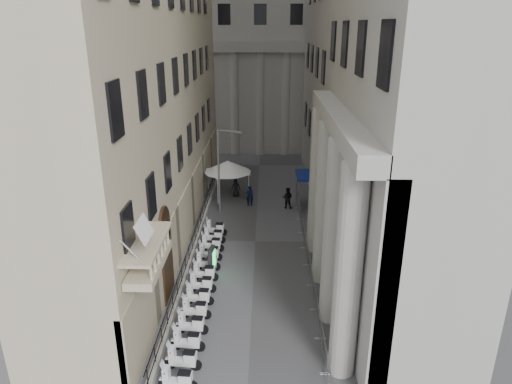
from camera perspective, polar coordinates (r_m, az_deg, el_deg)
far_building at (r=59.01m, az=0.60°, el=20.26°), size 22.00×10.00×30.00m
iron_fence at (r=33.06m, az=-7.66°, el=-6.97°), size 0.30×28.00×1.40m
blue_awning at (r=40.09m, az=6.09°, el=-1.86°), size 1.60×3.00×3.00m
flag at (r=22.47m, az=-12.11°, el=-22.30°), size 1.00×1.40×8.20m
scooter_1 at (r=22.93m, az=-9.01°, el=-21.02°), size 1.44×0.66×1.50m
scooter_2 at (r=23.90m, az=-8.45°, el=-18.99°), size 1.44×0.66×1.50m
scooter_3 at (r=24.90m, az=-7.95°, el=-17.11°), size 1.44×0.66×1.50m
scooter_4 at (r=25.93m, az=-7.50°, el=-15.38°), size 1.44×0.66×1.50m
scooter_5 at (r=26.98m, az=-7.10°, el=-13.78°), size 1.44×0.66×1.50m
scooter_6 at (r=28.05m, az=-6.72°, el=-12.30°), size 1.44×0.66×1.50m
scooter_7 at (r=29.14m, az=-6.38°, el=-10.93°), size 1.44×0.66×1.50m
scooter_8 at (r=30.24m, az=-6.07°, el=-9.66°), size 1.44×0.66×1.50m
scooter_9 at (r=31.36m, az=-5.78°, el=-8.48°), size 1.44×0.66×1.50m
scooter_10 at (r=32.49m, az=-5.51°, el=-7.38°), size 1.44×0.66×1.50m
scooter_11 at (r=33.64m, az=-5.26°, el=-6.36°), size 1.44×0.66×1.50m
scooter_12 at (r=34.79m, az=-5.03°, el=-5.40°), size 1.44×0.66×1.50m
barrier_1 at (r=23.60m, az=8.39°, el=-19.57°), size 0.60×2.40×1.10m
barrier_2 at (r=25.55m, az=7.72°, el=-15.99°), size 0.60×2.40×1.10m
barrier_3 at (r=27.59m, az=7.17°, el=-12.92°), size 0.60×2.40×1.10m
barrier_4 at (r=29.71m, az=6.70°, el=-10.28°), size 0.60×2.40×1.10m
barrier_5 at (r=31.87m, az=6.30°, el=-8.00°), size 0.60×2.40×1.10m
barrier_6 at (r=34.09m, az=5.96°, el=-6.01°), size 0.60×2.40×1.10m
barrier_7 at (r=36.34m, az=5.66°, el=-4.26°), size 0.60×2.40×1.10m
barrier_8 at (r=38.62m, az=5.40°, el=-2.72°), size 0.60×2.40×1.10m
barrier_9 at (r=40.93m, az=5.17°, el=-1.35°), size 0.60×2.40×1.10m
security_tent at (r=41.05m, az=-2.63°, el=2.99°), size 4.19×4.19×3.41m
street_lamp at (r=37.31m, az=-4.36°, el=3.37°), size 2.22×1.01×7.15m
info_kiosk at (r=29.15m, az=-5.52°, el=-8.64°), size 0.39×0.94×1.95m
pedestrian_a at (r=39.80m, az=-0.80°, el=-0.48°), size 0.71×0.49×1.85m
pedestrian_b at (r=39.38m, az=3.94°, el=-0.73°), size 1.04×0.88×1.89m
pedestrian_c at (r=42.02m, az=-2.52°, el=0.54°), size 0.94×0.73×1.70m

